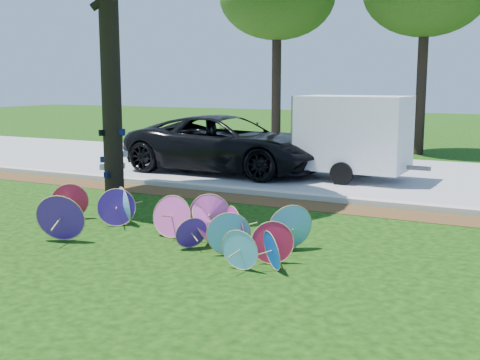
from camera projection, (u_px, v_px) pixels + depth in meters
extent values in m
plane|color=black|center=(154.00, 253.00, 9.41)|extent=(90.00, 90.00, 0.00)
cube|color=#472D16|center=(271.00, 202.00, 13.37)|extent=(90.00, 1.00, 0.01)
cube|color=#B7B5AD|center=(283.00, 194.00, 13.98)|extent=(90.00, 0.30, 0.12)
cube|color=gray|center=(338.00, 172.00, 17.64)|extent=(90.00, 8.00, 0.01)
cylinder|color=black|center=(111.00, 72.00, 13.39)|extent=(0.44, 0.44, 5.72)
cone|color=#E64BB3|center=(173.00, 215.00, 10.36)|extent=(0.76, 0.32, 0.74)
cone|color=#5DB5F4|center=(241.00, 249.00, 8.51)|extent=(0.61, 0.19, 0.61)
cone|color=#5DB5F4|center=(291.00, 227.00, 9.47)|extent=(0.70, 0.70, 0.76)
cone|color=blue|center=(275.00, 250.00, 8.51)|extent=(0.56, 0.55, 0.60)
cone|color=#D61AA2|center=(233.00, 228.00, 9.48)|extent=(0.69, 0.65, 0.74)
cone|color=red|center=(272.00, 242.00, 8.84)|extent=(0.64, 0.45, 0.65)
cone|color=#5122A6|center=(62.00, 217.00, 10.04)|extent=(0.90, 0.63, 0.84)
cone|color=#E64BB3|center=(210.00, 215.00, 10.44)|extent=(0.73, 0.40, 0.74)
cone|color=#5DB5F4|center=(229.00, 233.00, 9.26)|extent=(0.66, 0.50, 0.70)
cone|color=#5122A6|center=(191.00, 232.00, 9.62)|extent=(0.51, 0.57, 0.55)
cone|color=red|center=(70.00, 201.00, 11.61)|extent=(0.68, 0.62, 0.72)
cone|color=#E64BB3|center=(207.00, 222.00, 9.92)|extent=(0.60, 0.80, 0.67)
cone|color=#5122A6|center=(116.00, 207.00, 11.14)|extent=(0.68, 0.58, 0.72)
cone|color=#5DB5F4|center=(122.00, 205.00, 11.26)|extent=(0.69, 0.56, 0.72)
imported|color=black|center=(227.00, 144.00, 17.59)|extent=(6.02, 2.86, 1.66)
cube|color=white|center=(354.00, 133.00, 16.11)|extent=(2.86, 1.87, 2.57)
cylinder|color=black|center=(276.00, 85.00, 23.28)|extent=(0.36, 0.36, 5.00)
cylinder|color=black|center=(421.00, 85.00, 21.70)|extent=(0.36, 0.36, 5.00)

